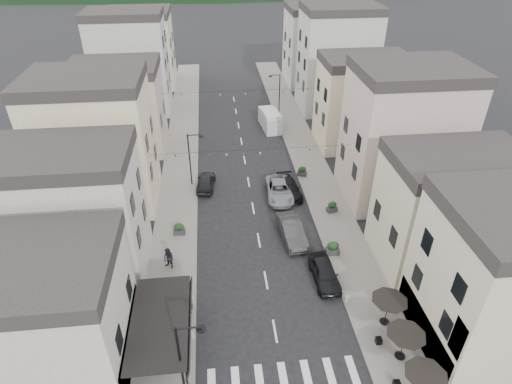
% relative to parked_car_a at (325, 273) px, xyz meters
% --- Properties ---
extents(sidewalk_left, '(4.00, 76.00, 0.12)m').
position_rel_parked_car_a_xyz_m(sidewalk_left, '(-12.10, 21.48, -0.72)').
color(sidewalk_left, slate).
rests_on(sidewalk_left, ground).
extents(sidewalk_right, '(4.00, 76.00, 0.12)m').
position_rel_parked_car_a_xyz_m(sidewalk_right, '(2.90, 21.48, -0.72)').
color(sidewalk_right, slate).
rests_on(sidewalk_right, ground).
extents(boutique_building, '(12.00, 8.00, 8.00)m').
position_rel_parked_car_a_xyz_m(boutique_building, '(-20.10, -5.52, 3.22)').
color(boutique_building, '#A8A49A').
rests_on(boutique_building, ground).
extents(bistro_building, '(10.00, 8.00, 10.00)m').
position_rel_parked_car_a_xyz_m(bistro_building, '(9.90, -6.52, 4.22)').
color(bistro_building, beige).
rests_on(bistro_building, ground).
extents(boutique_awning, '(3.77, 7.50, 3.28)m').
position_rel_parked_car_a_xyz_m(boutique_awning, '(-11.85, -5.52, 2.34)').
color(boutique_awning, black).
rests_on(boutique_awning, ground).
extents(buildings_row_left, '(10.20, 54.16, 14.00)m').
position_rel_parked_car_a_xyz_m(buildings_row_left, '(-19.10, 27.23, 5.34)').
color(buildings_row_left, '#A8A49A').
rests_on(buildings_row_left, ground).
extents(buildings_row_right, '(10.20, 54.16, 14.50)m').
position_rel_parked_car_a_xyz_m(buildings_row_right, '(9.90, 26.07, 5.54)').
color(buildings_row_right, beige).
rests_on(buildings_row_right, ground).
extents(cafe_terrace, '(2.50, 8.10, 2.53)m').
position_rel_parked_car_a_xyz_m(cafe_terrace, '(3.10, -7.72, 1.58)').
color(cafe_terrace, black).
rests_on(cafe_terrace, ground).
extents(streetlamp_left_near, '(1.70, 0.56, 6.00)m').
position_rel_parked_car_a_xyz_m(streetlamp_left_near, '(-10.42, -8.52, 2.92)').
color(streetlamp_left_near, black).
rests_on(streetlamp_left_near, ground).
extents(streetlamp_left_far, '(1.70, 0.56, 6.00)m').
position_rel_parked_car_a_xyz_m(streetlamp_left_far, '(-10.42, 15.48, 2.92)').
color(streetlamp_left_far, black).
rests_on(streetlamp_left_far, ground).
extents(streetlamp_right_far, '(1.70, 0.56, 6.00)m').
position_rel_parked_car_a_xyz_m(streetlamp_right_far, '(1.22, 33.48, 2.92)').
color(streetlamp_right_far, black).
rests_on(streetlamp_right_far, ground).
extents(bollards, '(11.66, 10.26, 0.60)m').
position_rel_parked_car_a_xyz_m(bollards, '(-4.60, -5.02, -0.36)').
color(bollards, gray).
rests_on(bollards, ground).
extents(bunting_near, '(19.00, 0.28, 0.62)m').
position_rel_parked_car_a_xyz_m(bunting_near, '(-4.60, 11.48, 4.88)').
color(bunting_near, black).
rests_on(bunting_near, ground).
extents(bunting_far, '(19.00, 0.28, 0.62)m').
position_rel_parked_car_a_xyz_m(bunting_far, '(-4.60, 27.48, 4.88)').
color(bunting_far, black).
rests_on(bunting_far, ground).
extents(parked_car_a, '(2.01, 4.63, 1.55)m').
position_rel_parked_car_a_xyz_m(parked_car_a, '(0.00, 0.00, 0.00)').
color(parked_car_a, black).
rests_on(parked_car_a, ground).
extents(parked_car_b, '(2.27, 5.28, 1.69)m').
position_rel_parked_car_a_xyz_m(parked_car_b, '(-1.66, 5.46, 0.07)').
color(parked_car_b, '#302F32').
rests_on(parked_car_b, ground).
extents(parked_car_c, '(2.78, 5.67, 1.55)m').
position_rel_parked_car_a_xyz_m(parked_car_c, '(-1.72, 12.33, -0.00)').
color(parked_car_c, gray).
rests_on(parked_car_c, ground).
extents(parked_car_d, '(2.37, 4.95, 1.39)m').
position_rel_parked_car_a_xyz_m(parked_car_d, '(-0.61, 12.67, -0.08)').
color(parked_car_d, black).
rests_on(parked_car_d, ground).
extents(parked_car_e, '(2.25, 4.52, 1.48)m').
position_rel_parked_car_a_xyz_m(parked_car_e, '(-9.20, 14.80, -0.04)').
color(parked_car_e, black).
rests_on(parked_car_e, ground).
extents(delivery_van, '(2.67, 5.50, 2.54)m').
position_rel_parked_car_a_xyz_m(delivery_van, '(-0.39, 29.06, 0.47)').
color(delivery_van, silver).
rests_on(delivery_van, ground).
extents(pedestrian_a, '(0.79, 0.61, 1.95)m').
position_rel_parked_car_a_xyz_m(pedestrian_a, '(-10.61, -2.30, 0.32)').
color(pedestrian_a, black).
rests_on(pedestrian_a, sidewalk_left).
extents(pedestrian_b, '(1.20, 1.16, 1.96)m').
position_rel_parked_car_a_xyz_m(pedestrian_b, '(-12.27, 2.64, 0.32)').
color(pedestrian_b, black).
rests_on(pedestrian_b, sidewalk_left).
extents(planter_la, '(1.19, 0.79, 1.24)m').
position_rel_parked_car_a_xyz_m(planter_la, '(-11.43, -0.97, -0.06)').
color(planter_la, '#2A292C').
rests_on(planter_la, sidewalk_left).
extents(planter_lb, '(1.06, 0.62, 1.16)m').
position_rel_parked_car_a_xyz_m(planter_lb, '(-11.67, 7.01, -0.09)').
color(planter_lb, '#2E2E31').
rests_on(planter_lb, sidewalk_left).
extents(planter_ra, '(1.16, 0.67, 1.28)m').
position_rel_parked_car_a_xyz_m(planter_ra, '(1.40, 2.87, -0.04)').
color(planter_ra, '#323335').
rests_on(planter_ra, sidewalk_right).
extents(planter_rb, '(1.10, 0.77, 1.12)m').
position_rel_parked_car_a_xyz_m(planter_rb, '(2.95, 8.94, -0.11)').
color(planter_rb, '#313134').
rests_on(planter_rb, sidewalk_right).
extents(planter_rc, '(1.14, 0.92, 1.13)m').
position_rel_parked_car_a_xyz_m(planter_rc, '(1.40, 15.99, -0.11)').
color(planter_rc, '#303033').
rests_on(planter_rc, sidewalk_right).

